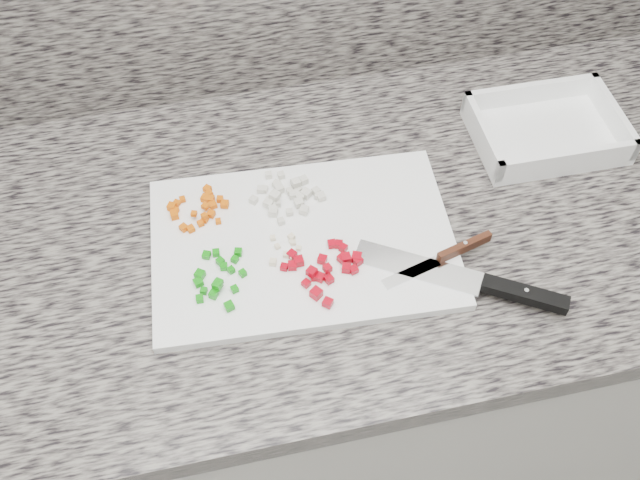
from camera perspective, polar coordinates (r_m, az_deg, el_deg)
The scene contains 11 objects.
cabinet at distance 1.44m, azimuth -1.06°, elevation -10.09°, with size 3.92×0.62×0.86m, color beige.
countertop at distance 1.05m, azimuth -1.43°, elevation 0.80°, with size 3.96×0.64×0.04m, color slate.
cutting_board at distance 1.00m, azimuth -1.36°, elevation -0.21°, with size 0.42×0.28×0.01m, color white.
carrot_pile at distance 1.04m, azimuth -9.69°, elevation 2.53°, with size 0.09×0.08×0.02m.
onion_pile at distance 1.04m, azimuth -2.57°, elevation 3.59°, with size 0.11×0.10×0.02m.
green_pepper_pile at distance 0.96m, azimuth -8.18°, elevation -2.97°, with size 0.07×0.10×0.02m.
red_pepper_pile at distance 0.96m, azimuth 0.54°, elevation -2.21°, with size 0.11×0.11×0.02m.
garlic_pile at distance 0.99m, azimuth -2.80°, elevation -0.78°, with size 0.05×0.05×0.01m.
chef_knife at distance 0.97m, azimuth 13.23°, elevation -3.51°, with size 0.26×0.18×0.02m.
paring_knife at distance 0.99m, azimuth 10.44°, elevation -1.06°, with size 0.17×0.06×0.02m.
tray at distance 1.19m, azimuth 17.64°, elevation 8.29°, with size 0.23×0.17×0.05m.
Camera 1 is at (-0.11, 0.81, 1.72)m, focal length 40.00 mm.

